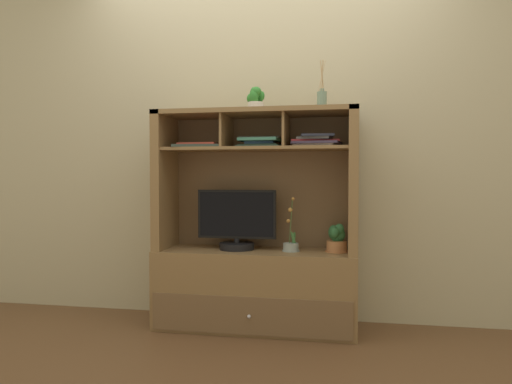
% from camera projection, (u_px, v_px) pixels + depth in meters
% --- Properties ---
extents(floor_plane, '(6.00, 6.00, 0.02)m').
position_uv_depth(floor_plane, '(256.00, 328.00, 3.21)').
color(floor_plane, brown).
rests_on(floor_plane, ground).
extents(back_wall, '(6.00, 0.02, 2.80)m').
position_uv_depth(back_wall, '(262.00, 120.00, 3.41)').
color(back_wall, '#B9AF8B').
rests_on(back_wall, ground).
extents(media_console, '(1.32, 0.47, 1.43)m').
position_uv_depth(media_console, '(256.00, 260.00, 3.20)').
color(media_console, olive).
rests_on(media_console, ground).
extents(tv_monitor, '(0.53, 0.23, 0.40)m').
position_uv_depth(tv_monitor, '(237.00, 224.00, 3.21)').
color(tv_monitor, black).
rests_on(tv_monitor, media_console).
extents(potted_orchid, '(0.12, 0.12, 0.35)m').
position_uv_depth(potted_orchid, '(291.00, 245.00, 3.13)').
color(potted_orchid, '#94A099').
rests_on(potted_orchid, media_console).
extents(potted_fern, '(0.15, 0.15, 0.18)m').
position_uv_depth(potted_fern, '(337.00, 239.00, 3.11)').
color(potted_fern, '#B57444').
rests_on(potted_fern, media_console).
extents(magazine_stack_left, '(0.34, 0.29, 0.07)m').
position_uv_depth(magazine_stack_left, '(316.00, 141.00, 3.09)').
color(magazine_stack_left, beige).
rests_on(magazine_stack_left, media_console).
extents(magazine_stack_centre, '(0.31, 0.28, 0.07)m').
position_uv_depth(magazine_stack_centre, '(261.00, 142.00, 3.18)').
color(magazine_stack_centre, '#497068').
rests_on(magazine_stack_centre, media_console).
extents(magazine_stack_right, '(0.33, 0.29, 0.03)m').
position_uv_depth(magazine_stack_right, '(200.00, 146.00, 3.19)').
color(magazine_stack_right, '#313F38').
rests_on(magazine_stack_right, media_console).
extents(diffuser_bottle, '(0.06, 0.06, 0.31)m').
position_uv_depth(diffuser_bottle, '(322.00, 100.00, 3.09)').
color(diffuser_bottle, slate).
rests_on(diffuser_bottle, media_console).
extents(potted_succulent, '(0.12, 0.12, 0.16)m').
position_uv_depth(potted_succulent, '(255.00, 99.00, 3.15)').
color(potted_succulent, beige).
rests_on(potted_succulent, media_console).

